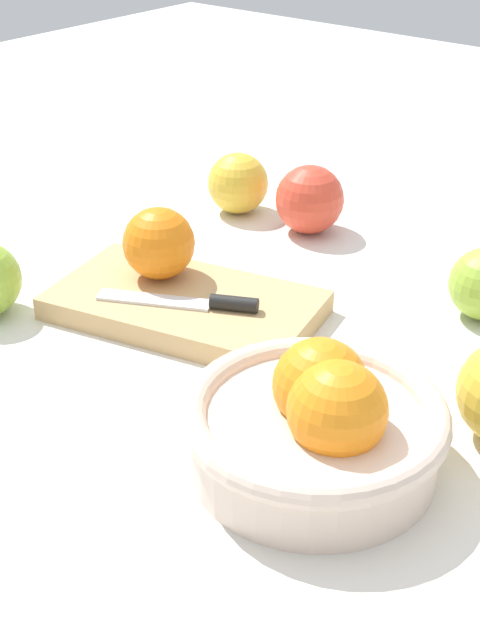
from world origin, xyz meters
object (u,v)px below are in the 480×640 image
bowl (317,424)px  apple_front_right (238,183)px  apple_front_right_2 (310,199)px  knife (200,302)px  cutting_board (185,305)px  orange_on_board (159,243)px

bowl → apple_front_right: (0.35, -0.34, -0.00)m
bowl → apple_front_right_2: bearing=-53.9°
bowl → knife: 0.23m
apple_front_right_2 → cutting_board: bearing=95.7°
cutting_board → apple_front_right: (0.13, -0.23, 0.03)m
cutting_board → apple_front_right: 0.26m
cutting_board → apple_front_right: size_ratio=3.43×
orange_on_board → apple_front_right: 0.23m
bowl → knife: bowl is taller
orange_on_board → apple_front_right_2: size_ratio=0.90×
apple_front_right_2 → orange_on_board: bearing=84.4°
cutting_board → knife: (-0.03, 0.01, 0.02)m
bowl → orange_on_board: bearing=-23.8°
apple_front_right_2 → bowl: bearing=126.1°
bowl → cutting_board: 0.25m
orange_on_board → apple_front_right: (0.08, -0.22, -0.02)m
knife → apple_front_right_2: (0.05, -0.25, 0.01)m
knife → cutting_board: bearing=-16.7°
cutting_board → orange_on_board: orange_on_board is taller
orange_on_board → knife: size_ratio=0.49×
orange_on_board → apple_front_right_2: bearing=-95.6°
knife → apple_front_right: size_ratio=1.98×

